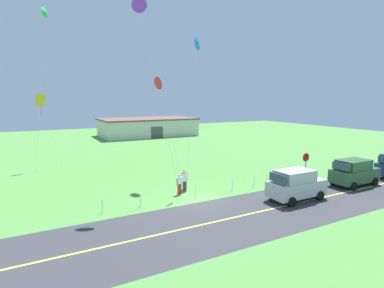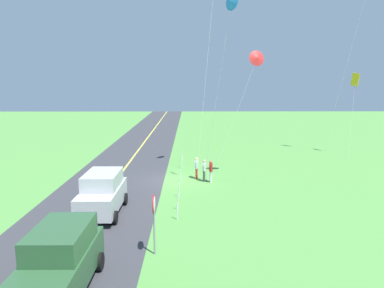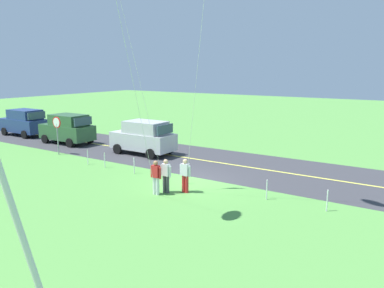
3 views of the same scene
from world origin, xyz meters
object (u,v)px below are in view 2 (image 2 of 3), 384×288
at_px(kite_blue_mid, 231,2).
at_px(person_adult_near, 197,167).
at_px(car_parked_east_near, 60,259).
at_px(person_child_watcher, 211,170).
at_px(stop_sign, 154,213).
at_px(kite_yellow_high, 257,58).
at_px(person_adult_companion, 204,170).
at_px(car_suv_foreground, 102,193).
at_px(kite_pink_drift, 355,81).

bearing_deg(kite_blue_mid, person_adult_near, -143.81).
xyz_separation_m(car_parked_east_near, kite_blue_mid, (-11.46, 6.89, 10.65)).
bearing_deg(person_child_watcher, kite_blue_mid, -141.46).
distance_m(stop_sign, kite_yellow_high, 14.71).
xyz_separation_m(stop_sign, kite_yellow_high, (-11.49, 6.13, 6.85)).
distance_m(person_adult_near, kite_blue_mid, 11.45).
height_order(car_parked_east_near, kite_yellow_high, kite_yellow_high).
bearing_deg(car_parked_east_near, kite_blue_mid, 148.99).
height_order(person_adult_companion, person_child_watcher, same).
bearing_deg(person_adult_near, car_parked_east_near, -64.41).
xyz_separation_m(car_suv_foreground, stop_sign, (4.70, 3.27, 0.65)).
bearing_deg(person_child_watcher, person_adult_companion, 74.05).
xyz_separation_m(car_suv_foreground, person_adult_near, (-6.91, 5.22, -0.29)).
xyz_separation_m(stop_sign, person_adult_companion, (-10.89, 2.48, -0.94)).
relative_size(person_adult_near, kite_pink_drift, 0.20).
bearing_deg(kite_yellow_high, stop_sign, -28.06).
xyz_separation_m(car_suv_foreground, kite_pink_drift, (-15.58, 20.39, 5.97)).
relative_size(person_child_watcher, kite_blue_mid, 0.13).
distance_m(person_child_watcher, kite_blue_mid, 11.13).
bearing_deg(kite_blue_mid, kite_pink_drift, 130.94).
xyz_separation_m(person_adult_near, kite_yellow_high, (0.12, 4.17, 7.79)).
height_order(stop_sign, person_adult_companion, stop_sign).
relative_size(car_parked_east_near, person_adult_companion, 2.75).
height_order(stop_sign, kite_pink_drift, kite_pink_drift).
height_order(car_parked_east_near, person_adult_near, car_parked_east_near).
distance_m(car_suv_foreground, person_child_watcher, 8.63).
xyz_separation_m(car_suv_foreground, car_parked_east_near, (7.30, 0.35, 0.00)).
height_order(car_suv_foreground, person_adult_companion, car_suv_foreground).
bearing_deg(kite_blue_mid, stop_sign, -24.13).
height_order(stop_sign, person_child_watcher, stop_sign).
distance_m(kite_blue_mid, kite_yellow_high, 4.64).
distance_m(car_suv_foreground, car_parked_east_near, 7.31).
xyz_separation_m(person_adult_near, person_child_watcher, (0.94, 0.99, 0.00)).
bearing_deg(person_adult_near, stop_sign, -55.03).
relative_size(person_adult_companion, kite_pink_drift, 0.20).
bearing_deg(person_adult_near, kite_pink_drift, 74.27).
relative_size(car_suv_foreground, person_child_watcher, 2.75).
relative_size(stop_sign, kite_blue_mid, 0.21).
relative_size(kite_yellow_high, kite_pink_drift, 1.17).
distance_m(car_suv_foreground, person_adult_companion, 8.46).
distance_m(car_parked_east_near, kite_blue_mid, 17.09).
bearing_deg(car_suv_foreground, kite_pink_drift, 127.37).
xyz_separation_m(person_adult_near, kite_pink_drift, (-8.66, 15.17, 6.26)).
distance_m(car_suv_foreground, stop_sign, 5.76).
bearing_deg(stop_sign, car_suv_foreground, -145.19).
height_order(person_adult_near, kite_pink_drift, kite_pink_drift).
bearing_deg(person_adult_companion, kite_yellow_high, -110.85).
distance_m(car_parked_east_near, person_child_watcher, 14.52).
relative_size(car_parked_east_near, kite_yellow_high, 0.48).
bearing_deg(stop_sign, kite_pink_drift, 139.81).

